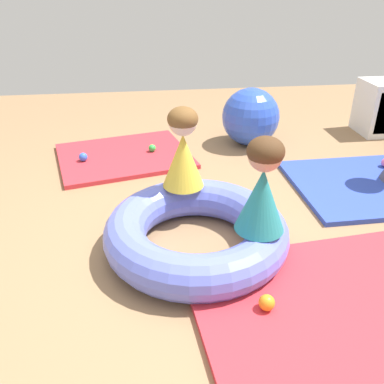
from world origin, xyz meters
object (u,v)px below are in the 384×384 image
at_px(play_ball_blue, 83,157).
at_px(storage_cube, 383,108).
at_px(inflatable_cushion, 196,232).
at_px(play_ball_green, 152,148).
at_px(exercise_ball_large, 251,117).
at_px(child_in_yellow, 183,149).
at_px(play_ball_orange, 267,303).
at_px(child_in_teal, 262,186).

distance_m(play_ball_blue, storage_cube, 3.16).
xyz_separation_m(inflatable_cushion, play_ball_green, (-0.21, 1.56, -0.06)).
bearing_deg(inflatable_cushion, exercise_ball_large, 65.63).
bearing_deg(play_ball_green, child_in_yellow, -81.40).
bearing_deg(play_ball_orange, storage_cube, 51.29).
bearing_deg(play_ball_blue, storage_cube, 8.35).
xyz_separation_m(exercise_ball_large, storage_cube, (1.49, 0.13, -0.01)).
xyz_separation_m(play_ball_orange, exercise_ball_large, (0.51, 2.35, 0.20)).
bearing_deg(child_in_yellow, play_ball_orange, 151.72).
height_order(inflatable_cushion, play_ball_orange, inflatable_cushion).
height_order(child_in_teal, child_in_yellow, child_in_teal).
xyz_separation_m(inflatable_cushion, child_in_yellow, (-0.04, 0.39, 0.40)).
relative_size(inflatable_cushion, play_ball_blue, 14.65).
relative_size(play_ball_blue, play_ball_green, 1.11).
bearing_deg(play_ball_orange, inflatable_cushion, 114.67).
xyz_separation_m(child_in_yellow, play_ball_green, (-0.18, 1.17, -0.46)).
bearing_deg(inflatable_cushion, play_ball_blue, 120.84).
distance_m(play_ball_blue, play_ball_orange, 2.32).
xyz_separation_m(child_in_teal, play_ball_green, (-0.55, 1.76, -0.46)).
distance_m(inflatable_cushion, play_ball_orange, 0.68).
bearing_deg(child_in_yellow, inflatable_cushion, 139.39).
height_order(inflatable_cushion, play_ball_green, inflatable_cushion).
bearing_deg(exercise_ball_large, storage_cube, 5.17).
distance_m(inflatable_cushion, play_ball_green, 1.57).
relative_size(child_in_yellow, storage_cube, 0.99).
height_order(inflatable_cushion, storage_cube, storage_cube).
height_order(play_ball_blue, play_ball_orange, play_ball_orange).
bearing_deg(storage_cube, inflatable_cushion, -140.51).
height_order(child_in_teal, storage_cube, child_in_teal).
height_order(play_ball_orange, exercise_ball_large, exercise_ball_large).
relative_size(play_ball_green, exercise_ball_large, 0.12).
bearing_deg(play_ball_orange, play_ball_green, 102.79).
relative_size(child_in_yellow, play_ball_green, 7.83).
bearing_deg(child_in_teal, play_ball_blue, -95.62).
bearing_deg(child_in_teal, play_ball_green, -114.45).
bearing_deg(play_ball_blue, inflatable_cushion, -59.16).
height_order(play_ball_blue, exercise_ball_large, exercise_ball_large).
xyz_separation_m(play_ball_green, storage_cube, (2.49, 0.31, 0.20)).
relative_size(child_in_teal, child_in_yellow, 1.01).
xyz_separation_m(child_in_yellow, exercise_ball_large, (0.82, 1.35, -0.25)).
relative_size(play_ball_orange, exercise_ball_large, 0.15).
distance_m(child_in_teal, child_in_yellow, 0.70).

